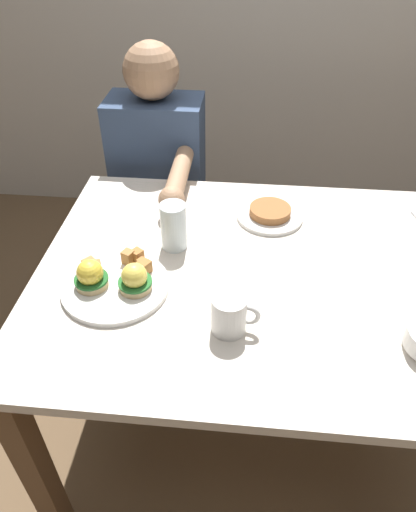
% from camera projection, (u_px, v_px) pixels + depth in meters
% --- Properties ---
extents(ground_plane, '(6.00, 6.00, 0.00)m').
position_uv_depth(ground_plane, '(249.00, 426.00, 1.69)').
color(ground_plane, brown).
extents(dining_table, '(1.20, 0.90, 0.74)m').
position_uv_depth(dining_table, '(261.00, 300.00, 1.29)').
color(dining_table, silver).
rests_on(dining_table, ground_plane).
extents(eggs_benedict_plate, '(0.27, 0.27, 0.09)m').
position_uv_depth(eggs_benedict_plate, '(115.00, 281.00, 1.16)').
color(eggs_benedict_plate, white).
rests_on(eggs_benedict_plate, dining_table).
extents(coffee_mug, '(0.11, 0.08, 0.09)m').
position_uv_depth(coffee_mug, '(230.00, 313.00, 1.04)').
color(coffee_mug, white).
rests_on(coffee_mug, dining_table).
extents(water_glass_near, '(0.07, 0.07, 0.13)m').
position_uv_depth(water_glass_near, '(174.00, 229.00, 1.27)').
color(water_glass_near, silver).
rests_on(water_glass_near, dining_table).
extents(side_plate, '(0.20, 0.20, 0.04)m').
position_uv_depth(side_plate, '(270.00, 214.00, 1.41)').
color(side_plate, white).
rests_on(side_plate, dining_table).
extents(diner_person, '(0.34, 0.54, 1.14)m').
position_uv_depth(diner_person, '(159.00, 180.00, 1.77)').
color(diner_person, '#33333D').
rests_on(diner_person, ground_plane).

